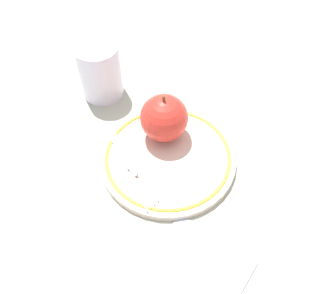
{
  "coord_description": "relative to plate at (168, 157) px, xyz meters",
  "views": [
    {
      "loc": [
        -0.21,
        0.27,
        0.48
      ],
      "look_at": [
        0.02,
        0.01,
        0.03
      ],
      "focal_mm": 40.0,
      "sensor_mm": 36.0,
      "label": 1
    }
  ],
  "objects": [
    {
      "name": "napkin_folded",
      "position": [
        -0.15,
        0.13,
        -0.0
      ],
      "size": [
        0.14,
        0.17,
        0.01
      ],
      "primitive_type": "cube",
      "rotation": [
        0.0,
        0.0,
        0.11
      ],
      "color": "#AEB7C7",
      "rests_on": "ground_plane"
    },
    {
      "name": "plate",
      "position": [
        0.0,
        0.0,
        0.0
      ],
      "size": [
        0.21,
        0.21,
        0.01
      ],
      "color": "beige",
      "rests_on": "ground_plane"
    },
    {
      "name": "drinking_glass",
      "position": [
        0.19,
        -0.04,
        0.04
      ],
      "size": [
        0.07,
        0.07,
        0.1
      ],
      "primitive_type": "cylinder",
      "color": "silver",
      "rests_on": "ground_plane"
    },
    {
      "name": "fork",
      "position": [
        0.04,
        0.05,
        0.01
      ],
      "size": [
        0.16,
        0.08,
        0.0
      ],
      "rotation": [
        0.0,
        0.0,
        2.78
      ],
      "color": "silver",
      "rests_on": "plate"
    },
    {
      "name": "apple_red_whole",
      "position": [
        0.03,
        -0.03,
        0.04
      ],
      "size": [
        0.08,
        0.08,
        0.08
      ],
      "color": "red",
      "rests_on": "plate"
    },
    {
      "name": "ground_plane",
      "position": [
        -0.02,
        -0.01,
        -0.01
      ],
      "size": [
        2.0,
        2.0,
        0.0
      ],
      "primitive_type": "plane",
      "color": "#ACAD9B"
    }
  ]
}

